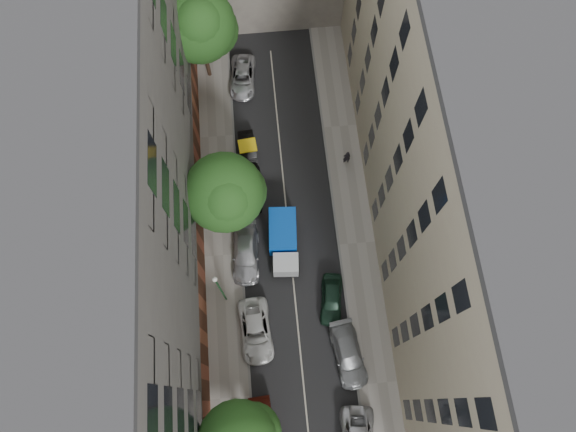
{
  "coord_description": "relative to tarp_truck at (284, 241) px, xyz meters",
  "views": [
    {
      "loc": [
        -1.29,
        -11.85,
        40.43
      ],
      "look_at": [
        -0.11,
        0.74,
        6.0
      ],
      "focal_mm": 32.0,
      "sensor_mm": 36.0,
      "label": 1
    }
  ],
  "objects": [
    {
      "name": "car_left_4",
      "position": [
        -2.3,
        5.08,
        -0.6
      ],
      "size": [
        1.9,
        4.43,
        1.49
      ],
      "primitive_type": "imported",
      "rotation": [
        0.0,
        0.0,
        -0.03
      ],
      "color": "black",
      "rests_on": "ground"
    },
    {
      "name": "ground",
      "position": [
        0.5,
        -0.32,
        -1.34
      ],
      "size": [
        120.0,
        120.0,
        0.0
      ],
      "primitive_type": "plane",
      "color": "#4C4C49",
      "rests_on": "ground"
    },
    {
      "name": "lamp_post",
      "position": [
        -4.93,
        -3.93,
        3.02
      ],
      "size": [
        0.36,
        0.36,
        6.92
      ],
      "color": "#185728",
      "rests_on": "sidewalk_left"
    },
    {
      "name": "tree_far",
      "position": [
        -5.27,
        17.17,
        5.25
      ],
      "size": [
        6.33,
        6.21,
        9.84
      ],
      "color": "#382619",
      "rests_on": "sidewalk_left"
    },
    {
      "name": "sidewalk_right",
      "position": [
        6.0,
        -0.32,
        -1.27
      ],
      "size": [
        3.0,
        44.0,
        0.15
      ],
      "primitive_type": "cube",
      "color": "gray",
      "rests_on": "ground"
    },
    {
      "name": "car_left_1",
      "position": [
        -2.75,
        -13.72,
        -0.59
      ],
      "size": [
        1.86,
        4.65,
        1.5
      ],
      "primitive_type": "imported",
      "rotation": [
        0.0,
        0.0,
        0.06
      ],
      "color": "#4A160E",
      "rests_on": "ground"
    },
    {
      "name": "car_left_2",
      "position": [
        -2.76,
        -6.72,
        -0.63
      ],
      "size": [
        2.66,
        5.24,
        1.42
      ],
      "primitive_type": "imported",
      "rotation": [
        0.0,
        0.0,
        0.06
      ],
      "color": "silver",
      "rests_on": "ground"
    },
    {
      "name": "road_surface",
      "position": [
        0.5,
        -0.32,
        -1.33
      ],
      "size": [
        8.0,
        44.0,
        0.02
      ],
      "primitive_type": "cube",
      "color": "black",
      "rests_on": "ground"
    },
    {
      "name": "building_right",
      "position": [
        11.5,
        -0.32,
        8.66
      ],
      "size": [
        8.0,
        44.0,
        20.0
      ],
      "primitive_type": "cube",
      "color": "tan",
      "rests_on": "ground"
    },
    {
      "name": "car_left_6",
      "position": [
        -2.3,
        16.28,
        -0.67
      ],
      "size": [
        2.73,
        5.05,
        1.35
      ],
      "primitive_type": "imported",
      "rotation": [
        0.0,
        0.0,
        -0.11
      ],
      "color": "silver",
      "rests_on": "ground"
    },
    {
      "name": "building_left",
      "position": [
        -10.5,
        -0.32,
        8.66
      ],
      "size": [
        8.0,
        44.0,
        20.0
      ],
      "primitive_type": "cube",
      "color": "#524F4D",
      "rests_on": "ground"
    },
    {
      "name": "tree_mid",
      "position": [
        -4.0,
        2.73,
        4.11
      ],
      "size": [
        6.18,
        6.03,
        8.47
      ],
      "color": "#382619",
      "rests_on": "sidewalk_left"
    },
    {
      "name": "sidewalk_left",
      "position": [
        -5.0,
        -0.32,
        -1.27
      ],
      "size": [
        3.0,
        44.0,
        0.15
      ],
      "primitive_type": "cube",
      "color": "gray",
      "rests_on": "ground"
    },
    {
      "name": "car_left_3",
      "position": [
        -3.1,
        -0.52,
        -0.59
      ],
      "size": [
        2.43,
        5.32,
        1.51
      ],
      "primitive_type": "imported",
      "rotation": [
        0.0,
        0.0,
        -0.06
      ],
      "color": "#B5B6BA",
      "rests_on": "ground"
    },
    {
      "name": "pedestrian",
      "position": [
        6.07,
        7.11,
        -0.33
      ],
      "size": [
        0.63,
        0.42,
        1.73
      ],
      "primitive_type": "imported",
      "rotation": [
        0.0,
        0.0,
        3.15
      ],
      "color": "black",
      "rests_on": "sidewalk_right"
    },
    {
      "name": "car_right_2",
      "position": [
        3.3,
        -4.86,
        -0.64
      ],
      "size": [
        2.31,
        4.35,
        1.41
      ],
      "primitive_type": "imported",
      "rotation": [
        0.0,
        0.0,
        -0.16
      ],
      "color": "black",
      "rests_on": "ground"
    },
    {
      "name": "tarp_truck",
      "position": [
        0.0,
        0.0,
        0.0
      ],
      "size": [
        2.42,
        5.41,
        2.44
      ],
      "rotation": [
        0.0,
        0.0,
        -0.07
      ],
      "color": "black",
      "rests_on": "ground"
    },
    {
      "name": "car_left_5",
      "position": [
        -2.3,
        8.68,
        -0.7
      ],
      "size": [
        1.72,
        4.02,
        1.29
      ],
      "primitive_type": "imported",
      "rotation": [
        0.0,
        0.0,
        0.09
      ],
      "color": "black",
      "rests_on": "ground"
    },
    {
      "name": "car_right_1",
      "position": [
        4.05,
        -9.12,
        -0.6
      ],
      "size": [
        2.75,
        5.34,
        1.48
      ],
      "primitive_type": "imported",
      "rotation": [
        0.0,
        0.0,
        0.14
      ],
      "color": "gray",
      "rests_on": "ground"
    }
  ]
}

